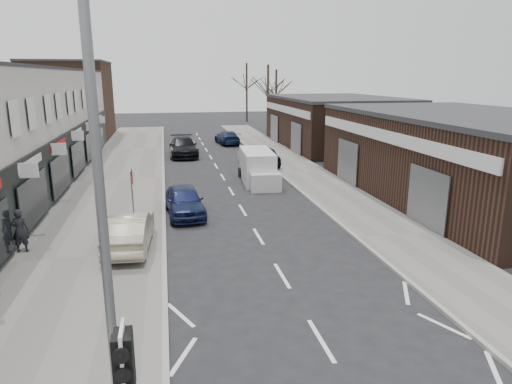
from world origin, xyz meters
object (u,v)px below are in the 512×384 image
white_van (258,168)px  sedan_on_pavement (129,230)px  pedestrian (20,231)px  parked_car_right_a (255,156)px  parked_car_right_c (227,137)px  parked_car_left_c (183,148)px  warning_sign (132,181)px  parked_car_right_b (263,156)px  parked_car_left_a (185,201)px  parked_car_left_b (183,147)px  street_lamp (113,207)px  traffic_light (125,379)px

white_van → sedan_on_pavement: white_van is taller
sedan_on_pavement → pedestrian: size_ratio=2.56×
parked_car_right_a → parked_car_right_c: (-0.48, 12.00, -0.09)m
white_van → parked_car_left_c: white_van is taller
white_van → parked_car_left_c: (-4.20, 11.10, -0.28)m
warning_sign → parked_car_right_c: 26.44m
parked_car_right_c → parked_car_right_b: bearing=89.8°
pedestrian → parked_car_right_c: pedestrian is taller
parked_car_left_a → parked_car_right_a: bearing=59.4°
parked_car_left_b → parked_car_right_b: bearing=-45.9°
street_lamp → parked_car_left_c: street_lamp is taller
sedan_on_pavement → parked_car_right_a: sedan_on_pavement is taller
parked_car_left_a → white_van: bearing=47.9°
traffic_light → parked_car_left_c: size_ratio=0.63×
sedan_on_pavement → parked_car_right_b: 18.15m
street_lamp → sedan_on_pavement: (-0.67, 10.17, -3.79)m
pedestrian → street_lamp: bearing=112.7°
warning_sign → white_van: warning_sign is taller
street_lamp → parked_car_right_c: 38.92m
street_lamp → pedestrian: size_ratio=4.73×
parked_car_left_b → parked_car_left_a: bearing=-93.6°
parked_car_left_c → parked_car_right_a: (5.09, -5.78, 0.06)m
sedan_on_pavement → parked_car_right_c: bearing=-101.6°
warning_sign → parked_car_right_c: (7.57, 25.29, -1.54)m
street_lamp → parked_car_right_a: (7.42, 26.09, -3.87)m
traffic_light → sedan_on_pavement: (-0.80, 11.39, -1.58)m
pedestrian → parked_car_left_c: size_ratio=0.34×
warning_sign → parked_car_left_b: bearing=81.1°
parked_car_right_a → parked_car_left_b: bearing=-53.5°
street_lamp → parked_car_right_c: bearing=79.7°
white_van → parked_car_right_a: (0.89, 5.32, -0.21)m
parked_car_left_b → parked_car_right_b: 8.01m
traffic_light → parked_car_left_b: traffic_light is taller
traffic_light → parked_car_right_c: size_ratio=0.68×
warning_sign → parked_car_right_a: size_ratio=0.59×
pedestrian → parked_car_right_b: (12.70, 15.55, -0.19)m
pedestrian → parked_car_left_c: (7.00, 21.31, -0.28)m
warning_sign → sedan_on_pavement: bearing=-90.9°
white_van → parked_car_right_b: 5.55m
parked_car_left_c → parked_car_right_a: size_ratio=1.08×
parked_car_right_b → parked_car_left_c: bearing=-47.5°
parked_car_right_a → parked_car_right_c: parked_car_right_a is taller
warning_sign → parked_car_left_b: size_ratio=0.49×
pedestrian → parked_car_right_b: 20.08m
warning_sign → parked_car_right_a: warning_sign is taller
sedan_on_pavement → traffic_light: bearing=97.7°
parked_car_left_a → traffic_light: bearing=-99.4°
warning_sign → parked_car_left_c: 19.36m
street_lamp → pedestrian: street_lamp is taller
traffic_light → parked_car_left_b: bearing=86.2°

